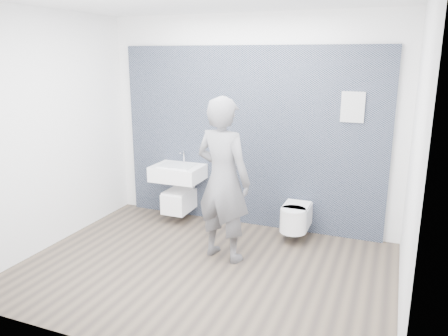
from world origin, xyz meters
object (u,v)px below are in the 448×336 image
at_px(toilet_rounded, 295,217).
at_px(visitor, 223,180).
at_px(toilet_square, 179,199).
at_px(washbasin, 178,172).

relative_size(toilet_rounded, visitor, 0.30).
relative_size(toilet_square, toilet_rounded, 1.09).
bearing_deg(visitor, washbasin, -26.58).
height_order(toilet_square, toilet_rounded, toilet_square).
bearing_deg(washbasin, toilet_rounded, -1.03).
xyz_separation_m(washbasin, toilet_rounded, (1.67, -0.03, -0.41)).
distance_m(toilet_rounded, visitor, 1.22).
relative_size(washbasin, toilet_rounded, 1.20).
bearing_deg(toilet_rounded, toilet_square, 178.43).
xyz_separation_m(toilet_square, visitor, (1.01, -0.85, 0.62)).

